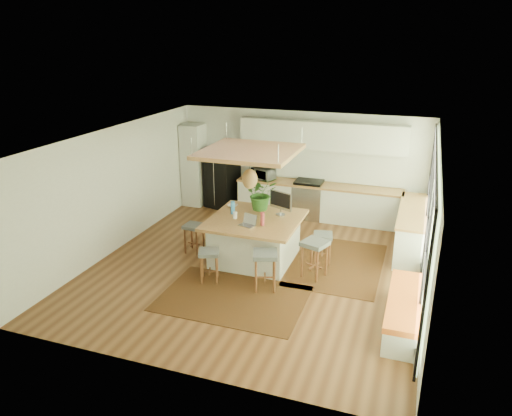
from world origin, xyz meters
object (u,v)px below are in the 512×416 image
at_px(stool_near_left, 209,264).
at_px(stool_right_front, 314,260).
at_px(fridge, 222,175).
at_px(microwave, 263,172).
at_px(stool_right_back, 322,247).
at_px(monitor, 281,203).
at_px(laptop, 247,220).
at_px(island_plant, 261,197).
at_px(stool_near_right, 265,271).
at_px(stool_left_side, 194,237).
at_px(island, 255,239).

bearing_deg(stool_near_left, stool_right_front, 23.97).
relative_size(fridge, microwave, 2.90).
xyz_separation_m(stool_right_back, monitor, (-0.94, 0.06, 0.83)).
bearing_deg(microwave, laptop, -57.68).
relative_size(laptop, monitor, 0.58).
xyz_separation_m(monitor, island_plant, (-0.50, 0.19, 0.03)).
distance_m(stool_near_left, microwave, 4.10).
height_order(stool_right_front, monitor, monitor).
relative_size(stool_near_left, monitor, 1.13).
xyz_separation_m(monitor, microwave, (-1.20, 2.45, -0.07)).
bearing_deg(stool_right_front, stool_near_right, -134.84).
bearing_deg(stool_near_left, stool_left_side, 128.00).
distance_m(stool_right_back, stool_left_side, 2.79).
distance_m(stool_near_right, stool_right_front, 1.08).
relative_size(stool_near_right, monitor, 1.32).
bearing_deg(island_plant, monitor, -20.68).
distance_m(stool_left_side, microwave, 3.08).
xyz_separation_m(stool_right_front, stool_left_side, (-2.74, 0.27, 0.00)).
relative_size(stool_left_side, laptop, 1.98).
xyz_separation_m(stool_left_side, monitor, (1.82, 0.47, 0.83)).
height_order(island, island_plant, island_plant).
bearing_deg(stool_right_back, stool_left_side, -171.50).
xyz_separation_m(stool_near_right, monitor, (-0.16, 1.51, 0.83)).
distance_m(stool_right_front, stool_left_side, 2.75).
xyz_separation_m(fridge, stool_right_back, (3.34, -2.55, -0.57)).
height_order(stool_near_left, stool_right_back, stool_right_back).
bearing_deg(microwave, stool_left_side, -82.51).
distance_m(island, monitor, 0.93).
xyz_separation_m(stool_near_right, island_plant, (-0.66, 1.70, 0.86)).
relative_size(fridge, stool_left_side, 2.54).
bearing_deg(stool_near_right, stool_right_front, 45.16).
height_order(fridge, stool_left_side, fridge).
bearing_deg(stool_left_side, monitor, 14.47).
bearing_deg(monitor, laptop, -96.50).
distance_m(island, stool_left_side, 1.39).
height_order(stool_right_front, island_plant, island_plant).
relative_size(island, microwave, 3.26).
distance_m(fridge, island, 3.51).
bearing_deg(monitor, stool_right_back, 19.35).
relative_size(stool_near_left, microwave, 1.13).
xyz_separation_m(stool_right_back, island_plant, (-1.44, 0.25, 0.86)).
height_order(stool_near_right, stool_right_front, stool_right_front).
xyz_separation_m(fridge, stool_near_right, (2.56, -4.00, -0.57)).
xyz_separation_m(stool_right_front, island_plant, (-1.42, 0.93, 0.86)).
bearing_deg(laptop, stool_near_left, -105.94).
xyz_separation_m(stool_left_side, island_plant, (1.32, 0.66, 0.86)).
relative_size(island, stool_near_left, 2.88).
bearing_deg(island, stool_right_back, 13.33).
height_order(stool_near_right, monitor, monitor).
xyz_separation_m(fridge, stool_right_front, (3.32, -3.24, -0.57)).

